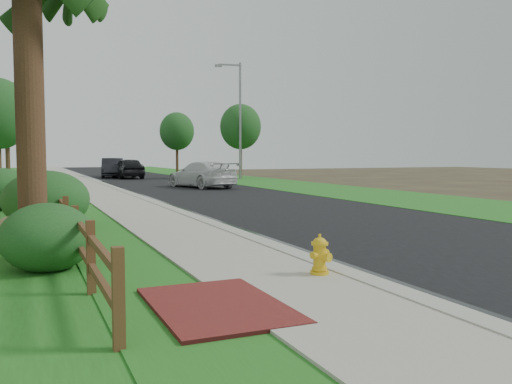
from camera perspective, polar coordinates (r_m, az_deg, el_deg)
name	(u,v)px	position (r m, az deg, el deg)	size (l,w,h in m)	color
ground	(325,280)	(8.95, 7.29, -9.14)	(120.00, 120.00, 0.00)	#36291D
road	(148,180)	(43.50, -11.28, 1.26)	(8.00, 90.00, 0.02)	black
curb	(93,180)	(42.82, -16.79, 1.19)	(0.40, 90.00, 0.12)	#9C9B8E
wet_gutter	(98,181)	(42.86, -16.33, 1.15)	(0.50, 90.00, 0.00)	black
sidewalk	(75,181)	(42.69, -18.52, 1.13)	(2.20, 90.00, 0.10)	#A6A291
grass_strip	(48,181)	(42.58, -21.07, 1.04)	(1.60, 90.00, 0.06)	#25631C
verge_far	(230,178)	(45.44, -2.74, 1.46)	(6.00, 90.00, 0.04)	#25631C
brick_patch	(217,308)	(7.15, -4.12, -12.04)	(1.60, 2.40, 0.11)	maroon
ranch_fence	(62,212)	(13.99, -19.72, -2.03)	(0.12, 16.92, 1.10)	#4C3319
fire_hydrant	(320,256)	(8.83, 6.74, -6.68)	(0.42, 0.35, 0.65)	gold
white_suv	(202,175)	(32.90, -5.74, 1.85)	(2.20, 5.41, 1.57)	silver
dark_car_mid	(128,168)	(46.35, -13.32, 2.46)	(2.01, 4.99, 1.70)	black
dark_car_far	(113,168)	(48.39, -14.87, 2.48)	(1.78, 5.10, 1.68)	black
streetlight	(238,114)	(43.23, -1.90, 8.23)	(2.13, 0.45, 9.21)	gray
boulder	(21,234)	(12.13, -23.52, -4.04)	(1.21, 0.90, 0.80)	brown
shrub_a	(47,237)	(10.02, -21.13, -4.49)	(1.60, 1.60, 1.20)	#19461D
shrub_b	(46,200)	(15.63, -21.22, -0.79)	(2.28, 2.28, 1.60)	#19461D
shrub_d	(1,189)	(21.55, -25.24, 0.25)	(2.24, 2.24, 1.53)	#19461D
tree_mid_left	(6,114)	(38.00, -24.79, 7.49)	(3.71, 3.71, 6.64)	#372216
tree_mid_right	(241,127)	(45.08, -1.64, 6.87)	(3.41, 3.41, 6.18)	#372216
tree_far_right	(177,131)	(51.90, -8.33, 6.33)	(3.24, 3.24, 5.98)	#372216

